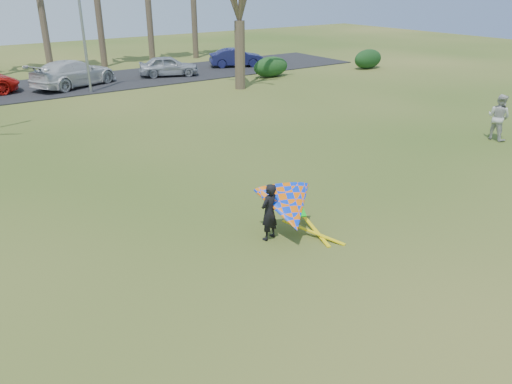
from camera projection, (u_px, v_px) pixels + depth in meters
ground at (303, 261)px, 12.02m from camera, size 100.00×100.00×0.00m
parking_strip at (43, 88)px, 30.84m from camera, size 46.00×7.00×0.06m
streetlight at (84, 13)px, 27.97m from camera, size 2.28×0.18×8.00m
hedge_near at (271, 67)px, 34.24m from camera, size 2.74×1.24×1.37m
hedge_far at (368, 59)px, 37.42m from camera, size 2.56×1.20×1.42m
car_3 at (74, 73)px, 30.89m from camera, size 6.02×4.36×1.62m
car_4 at (168, 66)px, 34.26m from camera, size 4.31×2.94×1.36m
car_5 at (237, 58)px, 37.97m from camera, size 4.29×2.89×1.34m
pedestrian_a at (498, 117)px, 20.72m from camera, size 0.73×0.94×1.92m
kite_flyer at (287, 209)px, 12.76m from camera, size 2.13×2.39×2.02m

